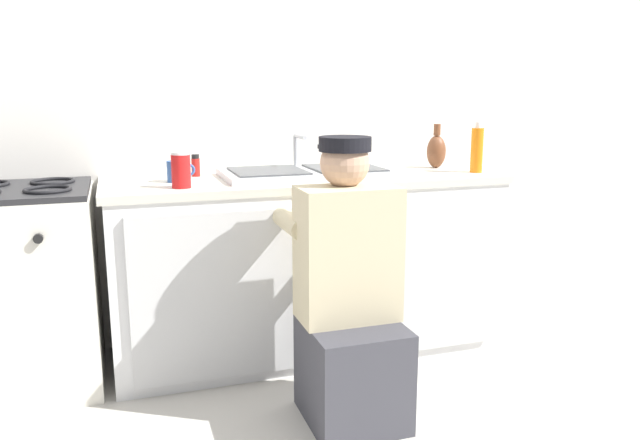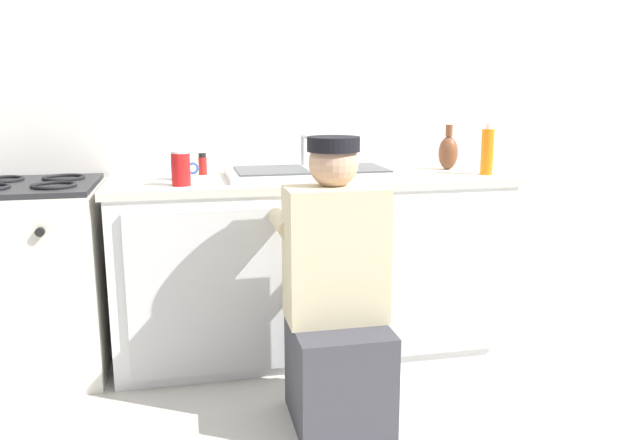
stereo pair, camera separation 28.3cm
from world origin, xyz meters
The scene contains 12 objects.
ground_plane centered at (0.00, 0.00, 0.00)m, with size 12.00×12.00×0.00m, color beige.
back_wall centered at (0.00, 0.65, 1.25)m, with size 6.00×0.10×2.50m, color silver.
counter_cabinet centered at (0.00, 0.29, 0.42)m, with size 1.85×0.62×0.83m.
countertop centered at (0.00, 0.30, 0.85)m, with size 1.89×0.62×0.04m, color beige.
sink_double_basin centered at (0.00, 0.30, 0.89)m, with size 0.80×0.44×0.19m.
stove_range centered at (-1.27, 0.30, 0.44)m, with size 0.58×0.62×0.89m.
plumber_person centered at (-0.04, -0.39, 0.46)m, with size 0.42×0.61×1.10m.
coffee_mug centered at (-0.61, 0.31, 0.92)m, with size 0.13×0.08×0.09m.
vase_decorative centered at (0.74, 0.40, 0.96)m, with size 0.10×0.10×0.23m.
spice_bottle_red centered at (-0.50, 0.46, 0.92)m, with size 0.04×0.04×0.10m.
soap_bottle_orange centered at (0.85, 0.17, 0.98)m, with size 0.06×0.06×0.25m.
soda_cup_red centered at (-0.61, 0.13, 0.95)m, with size 0.08×0.08×0.15m.
Camera 2 is at (-0.60, -2.60, 1.28)m, focal length 35.00 mm.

